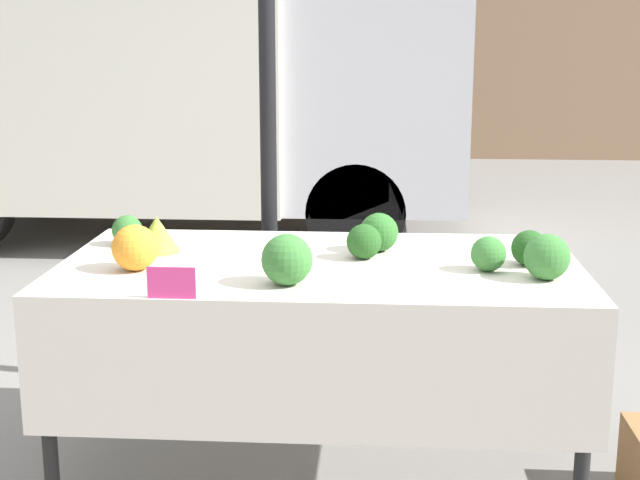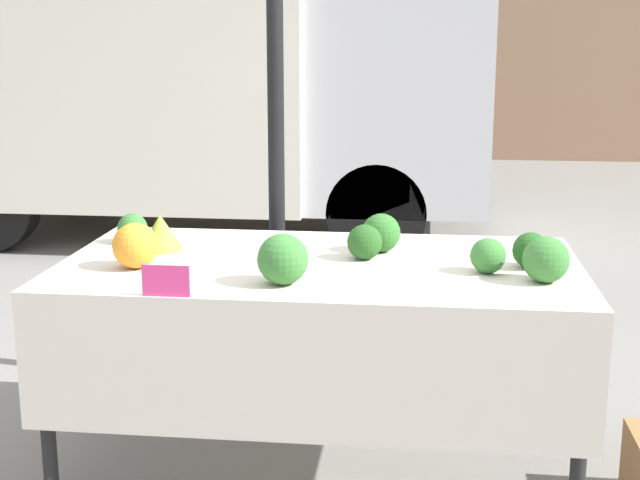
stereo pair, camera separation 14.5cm
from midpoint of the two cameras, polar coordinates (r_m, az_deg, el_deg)
ground_plane at (r=3.46m, az=1.23°, el=-14.21°), size 40.00×40.00×0.00m
tent_pole at (r=3.80m, az=-1.74°, el=7.47°), size 0.07×0.07×2.43m
parked_truck at (r=7.28m, az=-7.90°, el=11.50°), size 4.35×2.04×2.69m
market_table at (r=3.14m, az=1.18°, el=-3.26°), size 1.84×0.99×0.79m
orange_cauliflower at (r=3.12m, az=-10.45°, el=-0.38°), size 0.16×0.16×0.16m
romanesco_head at (r=3.38m, az=-8.97°, el=0.48°), size 0.17×0.17×0.14m
broccoli_head_0 at (r=3.20m, az=4.16°, el=-0.14°), size 0.13×0.13×0.13m
broccoli_head_1 at (r=3.32m, az=5.18°, el=0.45°), size 0.14×0.14×0.14m
broccoli_head_2 at (r=3.01m, az=15.60°, el=-1.22°), size 0.15×0.15×0.15m
broccoli_head_3 at (r=2.87m, az=-0.96°, el=-1.24°), size 0.17×0.17×0.17m
broccoli_head_4 at (r=3.51m, az=-10.76°, el=0.73°), size 0.12×0.12×0.12m
broccoli_head_5 at (r=3.18m, az=14.59°, el=-0.63°), size 0.13×0.13×0.13m
broccoli_head_6 at (r=3.08m, az=12.03°, el=-1.00°), size 0.12×0.12×0.12m
price_sign at (r=2.77m, az=-8.38°, el=-2.62°), size 0.15×0.01×0.10m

